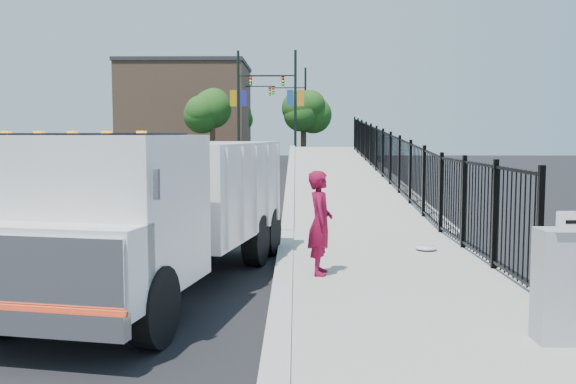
{
  "coord_description": "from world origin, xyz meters",
  "views": [
    {
      "loc": [
        0.2,
        -10.75,
        2.4
      ],
      "look_at": [
        0.04,
        2.0,
        1.23
      ],
      "focal_mm": 40.0,
      "sensor_mm": 36.0,
      "label": 1
    }
  ],
  "objects": [
    {
      "name": "tree_0",
      "position": [
        -5.63,
        34.22,
        3.96
      ],
      "size": [
        2.84,
        2.84,
        5.42
      ],
      "color": "#382314",
      "rests_on": "ground"
    },
    {
      "name": "building",
      "position": [
        -9.0,
        44.0,
        4.0
      ],
      "size": [
        10.0,
        10.0,
        8.0
      ],
      "primitive_type": "cube",
      "color": "#8C664C",
      "rests_on": "ground"
    },
    {
      "name": "sidewalk",
      "position": [
        1.93,
        -2.0,
        0.06
      ],
      "size": [
        3.55,
        12.0,
        0.12
      ],
      "primitive_type": "cube",
      "color": "#9E998E",
      "rests_on": "ground"
    },
    {
      "name": "light_pole_3",
      "position": [
        0.71,
        44.69,
        4.36
      ],
      "size": [
        3.78,
        0.22,
        8.0
      ],
      "color": "black",
      "rests_on": "ground"
    },
    {
      "name": "truck",
      "position": [
        -1.89,
        -1.17,
        1.37
      ],
      "size": [
        3.55,
        7.38,
        2.43
      ],
      "rotation": [
        0.0,
        0.0,
        -0.19
      ],
      "color": "black",
      "rests_on": "ground"
    },
    {
      "name": "tree_2",
      "position": [
        -5.11,
        47.84,
        3.94
      ],
      "size": [
        2.54,
        2.54,
        5.27
      ],
      "color": "#382314",
      "rests_on": "ground"
    },
    {
      "name": "ramp",
      "position": [
        2.12,
        16.0,
        0.0
      ],
      "size": [
        3.95,
        24.06,
        3.19
      ],
      "primitive_type": "cube",
      "rotation": [
        0.06,
        0.0,
        0.0
      ],
      "color": "#9E998E",
      "rests_on": "ground"
    },
    {
      "name": "tree_1",
      "position": [
        0.74,
        38.55,
        3.95
      ],
      "size": [
        2.64,
        2.64,
        5.32
      ],
      "color": "#382314",
      "rests_on": "ground"
    },
    {
      "name": "ground",
      "position": [
        0.0,
        0.0,
        0.0
      ],
      "size": [
        120.0,
        120.0,
        0.0
      ],
      "primitive_type": "plane",
      "color": "black",
      "rests_on": "ground"
    },
    {
      "name": "curb",
      "position": [
        0.0,
        -2.0,
        0.08
      ],
      "size": [
        0.3,
        12.0,
        0.16
      ],
      "primitive_type": "cube",
      "color": "#ADAAA3",
      "rests_on": "ground"
    },
    {
      "name": "light_pole_0",
      "position": [
        -3.42,
        33.32,
        4.36
      ],
      "size": [
        3.77,
        0.22,
        8.0
      ],
      "color": "black",
      "rests_on": "ground"
    },
    {
      "name": "light_pole_1",
      "position": [
        -0.14,
        33.07,
        4.36
      ],
      "size": [
        3.77,
        0.22,
        8.0
      ],
      "color": "black",
      "rests_on": "ground"
    },
    {
      "name": "iron_fence",
      "position": [
        3.55,
        12.0,
        0.9
      ],
      "size": [
        0.1,
        28.0,
        1.8
      ],
      "primitive_type": "cube",
      "color": "black",
      "rests_on": "ground"
    },
    {
      "name": "debris",
      "position": [
        2.75,
        1.66,
        0.17
      ],
      "size": [
        0.43,
        0.43,
        0.11
      ],
      "primitive_type": "ellipsoid",
      "color": "silver",
      "rests_on": "sidewalk"
    },
    {
      "name": "worker",
      "position": [
        0.59,
        -0.5,
        0.96
      ],
      "size": [
        0.43,
        0.63,
        1.68
      ],
      "primitive_type": "imported",
      "rotation": [
        0.0,
        0.0,
        1.53
      ],
      "color": "maroon",
      "rests_on": "sidewalk"
    },
    {
      "name": "light_pole_2",
      "position": [
        -4.41,
        43.0,
        4.36
      ],
      "size": [
        3.77,
        0.22,
        8.0
      ],
      "color": "black",
      "rests_on": "ground"
    },
    {
      "name": "utility_cabinet",
      "position": [
        3.1,
        -3.86,
        0.75
      ],
      "size": [
        0.55,
        0.4,
        1.25
      ],
      "primitive_type": "cube",
      "color": "gray",
      "rests_on": "sidewalk"
    },
    {
      "name": "arrow_sign",
      "position": [
        3.1,
        -4.08,
        1.48
      ],
      "size": [
        0.35,
        0.04,
        0.22
      ],
      "primitive_type": "cube",
      "color": "white",
      "rests_on": "utility_cabinet"
    }
  ]
}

